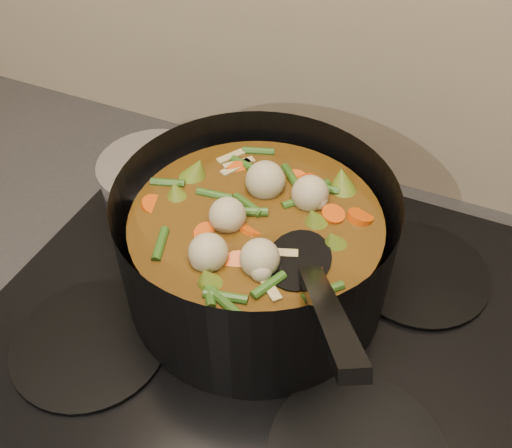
% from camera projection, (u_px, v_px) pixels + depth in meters
% --- Properties ---
extents(stovetop, '(0.62, 0.54, 0.03)m').
position_uv_depth(stovetop, '(263.00, 311.00, 0.70)').
color(stovetop, black).
rests_on(stovetop, counter).
extents(stockpot, '(0.39, 0.41, 0.23)m').
position_uv_depth(stockpot, '(256.00, 247.00, 0.67)').
color(stockpot, black).
rests_on(stockpot, stovetop).
extents(saucepan, '(0.15, 0.15, 0.12)m').
position_uv_depth(saucepan, '(159.00, 192.00, 0.77)').
color(saucepan, silver).
rests_on(saucepan, stovetop).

